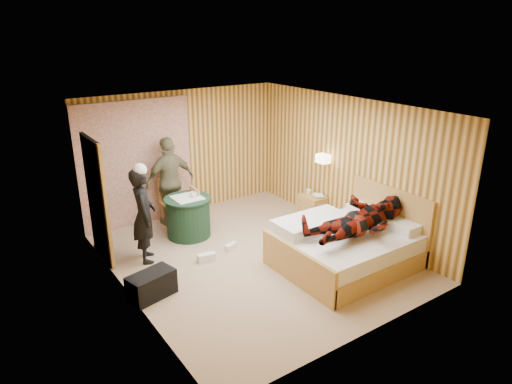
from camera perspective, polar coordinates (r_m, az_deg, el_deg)
floor at (r=7.74m, az=-0.48°, el=-8.09°), size 4.20×5.00×0.01m
ceiling at (r=6.92m, az=-0.55°, el=10.48°), size 4.20×5.00×0.01m
wall_back at (r=9.33m, az=-9.15°, el=4.86°), size 4.20×0.02×2.50m
wall_left at (r=6.39m, az=-16.36°, el=-2.88°), size 0.02×5.00×2.50m
wall_right at (r=8.53m, az=11.29°, el=3.30°), size 0.02×5.00×2.50m
curtain at (r=8.91m, az=-14.74°, el=3.41°), size 2.20×0.08×2.40m
doorway at (r=7.74m, az=-19.28°, el=-0.96°), size 0.06×0.90×2.05m
wall_lamp at (r=8.71m, az=8.39°, el=4.15°), size 0.26×0.24×0.16m
bed at (r=7.52m, az=11.27°, el=-6.59°), size 2.10×1.66×1.14m
nightstand at (r=9.15m, az=7.05°, el=-1.89°), size 0.38×0.52×0.50m
round_table at (r=8.42m, az=-8.46°, el=-3.05°), size 0.85×0.85×0.75m
chair_far at (r=8.93m, az=-10.46°, el=-0.69°), size 0.44×0.44×0.93m
chair_near at (r=8.52m, az=-8.21°, el=-1.88°), size 0.41×0.41×0.86m
duffel_bag at (r=6.77m, az=-12.93°, el=-11.26°), size 0.73×0.50×0.38m
sneaker_left at (r=7.97m, az=-3.16°, el=-6.83°), size 0.26×0.17×0.11m
sneaker_right at (r=7.62m, az=-6.20°, el=-8.13°), size 0.31×0.17×0.13m
woman_standing at (r=7.54m, az=-13.86°, el=-2.87°), size 0.54×0.67×1.58m
man_at_table at (r=8.86m, az=-10.66°, el=1.34°), size 1.05×0.51×1.72m
man_on_bed at (r=7.12m, az=13.10°, el=-2.35°), size 0.86×0.67×1.77m
book_lower at (r=9.02m, az=7.33°, el=-0.51°), size 0.20×0.25×0.02m
book_upper at (r=9.02m, az=7.34°, el=-0.39°), size 0.27×0.28×0.02m
cup_nightstand at (r=9.14m, az=6.60°, el=0.02°), size 0.13×0.13×0.09m
cup_table at (r=8.26m, az=-7.83°, el=-0.32°), size 0.14×0.14×0.10m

